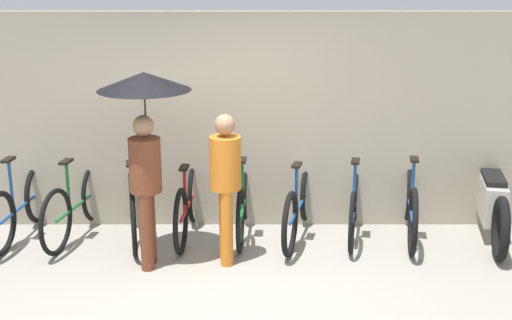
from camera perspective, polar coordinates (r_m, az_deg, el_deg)
The scene contains 13 objects.
ground_plane at distance 6.81m, azimuth -3.99°, elevation -10.91°, with size 30.00×30.00×0.00m, color gray.
back_wall at distance 8.21m, azimuth -3.27°, elevation 3.11°, with size 13.33×0.12×2.49m.
parked_bicycle_0 at distance 8.46m, azimuth -18.40°, elevation -3.52°, with size 0.44×1.70×1.07m.
parked_bicycle_1 at distance 8.31m, azimuth -14.21°, elevation -3.44°, with size 0.51×1.74×1.04m.
parked_bicycle_2 at distance 8.17m, azimuth -9.96°, elevation -3.58°, with size 0.52×1.76×1.04m.
parked_bicycle_3 at distance 8.09m, azimuth -5.55°, elevation -3.58°, with size 0.44×1.67×1.08m.
parked_bicycle_4 at distance 8.11m, azimuth -1.08°, elevation -3.43°, with size 0.44×1.69×1.01m.
parked_bicycle_5 at distance 8.06m, azimuth 3.40°, elevation -3.65°, with size 0.58×1.77×0.97m.
parked_bicycle_6 at distance 8.17m, azimuth 7.79°, elevation -3.57°, with size 0.48×1.64×1.00m.
parked_bicycle_7 at distance 8.24m, azimuth 12.16°, elevation -3.43°, with size 0.47×1.79×1.03m.
pedestrian_leading at distance 7.11m, azimuth -8.98°, elevation 3.28°, with size 0.93×0.93×1.99m.
pedestrian_center at distance 7.22m, azimuth -2.54°, elevation -1.45°, with size 0.32×0.32×1.58m.
motorcycle at distance 8.53m, azimuth 18.24°, elevation -3.15°, with size 0.65×2.12×0.91m.
Camera 1 is at (0.46, -6.05, 3.10)m, focal length 50.00 mm.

